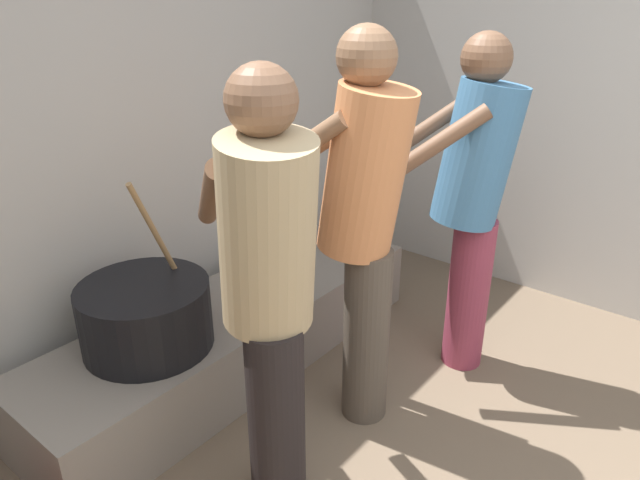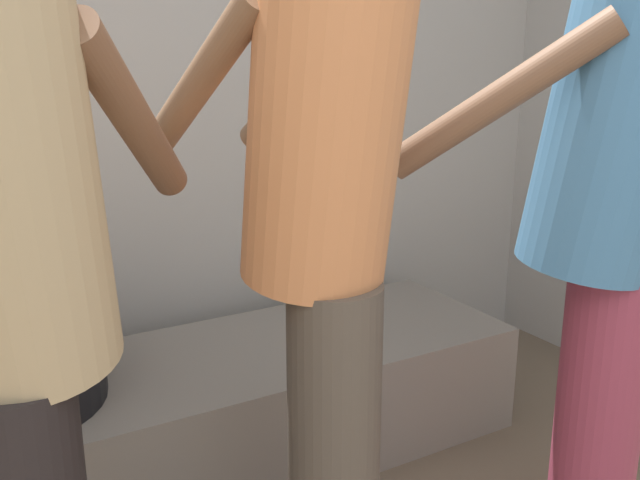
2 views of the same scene
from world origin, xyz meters
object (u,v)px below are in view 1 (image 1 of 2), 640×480
cook_in_blue_shirt (473,191)px  cook_in_orange_shirt (363,214)px  cook_in_tan_shirt (269,284)px  cooking_pot_main (146,315)px

cook_in_blue_shirt → cook_in_orange_shirt: size_ratio=0.97×
cook_in_tan_shirt → cook_in_blue_shirt: (1.22, -0.12, 0.02)m
cook_in_tan_shirt → cook_in_orange_shirt: bearing=5.2°
cooking_pot_main → cook_in_orange_shirt: bearing=-50.0°
cook_in_blue_shirt → cook_in_orange_shirt: 0.65m
cook_in_orange_shirt → cooking_pot_main: bearing=130.0°
cook_in_orange_shirt → cook_in_tan_shirt: bearing=-174.8°
cook_in_tan_shirt → cook_in_orange_shirt: cook_in_orange_shirt is taller
cooking_pot_main → cook_in_tan_shirt: 0.85m
cook_in_tan_shirt → cook_in_blue_shirt: size_ratio=0.99×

